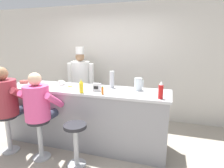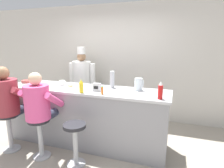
# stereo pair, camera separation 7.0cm
# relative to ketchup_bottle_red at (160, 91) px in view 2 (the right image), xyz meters

# --- Properties ---
(ground_plane) EXTENTS (20.00, 20.00, 0.00)m
(ground_plane) POSITION_rel_ketchup_bottle_red_xyz_m (-1.31, -0.13, -1.15)
(ground_plane) COLOR #9E9384
(wall_back) EXTENTS (10.00, 0.06, 2.70)m
(wall_back) POSITION_rel_ketchup_bottle_red_xyz_m (-1.31, 1.72, 0.20)
(wall_back) COLOR beige
(wall_back) RESTS_ON ground_plane
(diner_counter) EXTENTS (2.95, 0.72, 1.03)m
(diner_counter) POSITION_rel_ketchup_bottle_red_xyz_m (-1.31, 0.23, -0.64)
(diner_counter) COLOR gray
(diner_counter) RESTS_ON ground_plane
(ketchup_bottle_red) EXTENTS (0.07, 0.07, 0.26)m
(ketchup_bottle_red) POSITION_rel_ketchup_bottle_red_xyz_m (0.00, 0.00, 0.00)
(ketchup_bottle_red) COLOR red
(ketchup_bottle_red) RESTS_ON diner_counter
(mustard_bottle_yellow) EXTENTS (0.07, 0.07, 0.22)m
(mustard_bottle_yellow) POSITION_rel_ketchup_bottle_red_xyz_m (-1.22, -0.05, -0.02)
(mustard_bottle_yellow) COLOR yellow
(mustard_bottle_yellow) RESTS_ON diner_counter
(hot_sauce_bottle_orange) EXTENTS (0.03, 0.03, 0.13)m
(hot_sauce_bottle_orange) POSITION_rel_ketchup_bottle_red_xyz_m (-0.86, -0.04, -0.06)
(hot_sauce_bottle_orange) COLOR orange
(hot_sauce_bottle_orange) RESTS_ON diner_counter
(water_pitcher_clear) EXTENTS (0.15, 0.13, 0.21)m
(water_pitcher_clear) POSITION_rel_ketchup_bottle_red_xyz_m (-0.38, 0.39, -0.02)
(water_pitcher_clear) COLOR silver
(water_pitcher_clear) RESTS_ON diner_counter
(breakfast_plate) EXTENTS (0.23, 0.23, 0.05)m
(breakfast_plate) POSITION_rel_ketchup_bottle_red_xyz_m (-1.57, 0.21, -0.11)
(breakfast_plate) COLOR white
(breakfast_plate) RESTS_ON diner_counter
(cereal_bowl) EXTENTS (0.15, 0.15, 0.05)m
(cereal_bowl) POSITION_rel_ketchup_bottle_red_xyz_m (-2.62, 0.26, -0.09)
(cereal_bowl) COLOR #B24C47
(cereal_bowl) RESTS_ON diner_counter
(coffee_mug_white) EXTENTS (0.15, 0.10, 0.09)m
(coffee_mug_white) POSITION_rel_ketchup_bottle_red_xyz_m (-1.80, 0.31, -0.07)
(coffee_mug_white) COLOR white
(coffee_mug_white) RESTS_ON diner_counter
(cup_stack_steel) EXTENTS (0.09, 0.09, 0.29)m
(cup_stack_steel) POSITION_rel_ketchup_bottle_red_xyz_m (-0.86, 0.43, 0.03)
(cup_stack_steel) COLOR #B7BABF
(cup_stack_steel) RESTS_ON diner_counter
(napkin_dispenser_chrome) EXTENTS (0.13, 0.08, 0.13)m
(napkin_dispenser_chrome) POSITION_rel_ketchup_bottle_red_xyz_m (-1.02, 0.12, -0.05)
(napkin_dispenser_chrome) COLOR silver
(napkin_dispenser_chrome) RESTS_ON diner_counter
(diner_seated_maroon) EXTENTS (0.62, 0.61, 1.45)m
(diner_seated_maroon) POSITION_rel_ketchup_bottle_red_xyz_m (-2.42, -0.38, -0.25)
(diner_seated_maroon) COLOR #B2B5BA
(diner_seated_maroon) RESTS_ON ground_plane
(diner_seated_pink) EXTENTS (0.57, 0.57, 1.39)m
(diner_seated_pink) POSITION_rel_ketchup_bottle_red_xyz_m (-1.79, -0.38, -0.28)
(diner_seated_pink) COLOR #B2B5BA
(diner_seated_pink) RESTS_ON ground_plane
(empty_stool_round) EXTENTS (0.34, 0.34, 0.66)m
(empty_stool_round) POSITION_rel_ketchup_bottle_red_xyz_m (-1.16, -0.41, -0.71)
(empty_stool_round) COLOR #B2B5BA
(empty_stool_round) RESTS_ON ground_plane
(cook_in_whites_near) EXTENTS (0.67, 0.43, 1.72)m
(cook_in_whites_near) POSITION_rel_ketchup_bottle_red_xyz_m (-1.90, 1.28, -0.21)
(cook_in_whites_near) COLOR #232328
(cook_in_whites_near) RESTS_ON ground_plane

